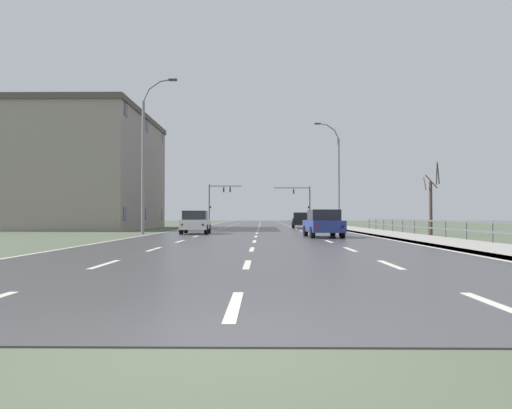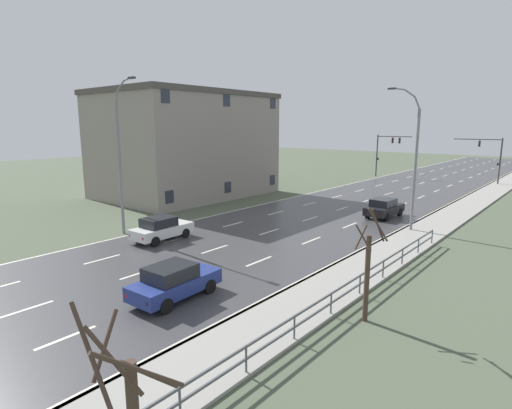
# 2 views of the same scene
# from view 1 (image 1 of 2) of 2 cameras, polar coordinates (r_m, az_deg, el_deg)

# --- Properties ---
(ground_plane) EXTENTS (160.00, 160.00, 0.12)m
(ground_plane) POSITION_cam_1_polar(r_m,az_deg,el_deg) (52.41, 0.34, -2.77)
(ground_plane) COLOR #4C5642
(road_asphalt_strip) EXTENTS (14.00, 120.00, 0.03)m
(road_asphalt_strip) POSITION_cam_1_polar(r_m,az_deg,el_deg) (64.40, 0.42, -2.45)
(road_asphalt_strip) COLOR #3D3D3F
(road_asphalt_strip) RESTS_ON ground
(sidewalk_right) EXTENTS (3.00, 120.00, 0.12)m
(sidewalk_right) POSITION_cam_1_polar(r_m,az_deg,el_deg) (64.91, 7.88, -2.39)
(sidewalk_right) COLOR gray
(sidewalk_right) RESTS_ON ground
(guardrail) EXTENTS (0.07, 30.57, 1.00)m
(guardrail) POSITION_cam_1_polar(r_m,az_deg,el_deg) (29.17, 19.73, -2.29)
(guardrail) COLOR #515459
(guardrail) RESTS_ON ground
(street_lamp_midground) EXTENTS (2.38, 0.24, 10.08)m
(street_lamp_midground) POSITION_cam_1_polar(r_m,az_deg,el_deg) (46.21, 9.57, 3.27)
(street_lamp_midground) COLOR slate
(street_lamp_midground) RESTS_ON ground
(street_lamp_left_bank) EXTENTS (2.36, 0.24, 10.45)m
(street_lamp_left_bank) POSITION_cam_1_polar(r_m,az_deg,el_deg) (33.16, -12.97, 5.44)
(street_lamp_left_bank) COLOR slate
(street_lamp_left_bank) RESTS_ON ground
(traffic_signal_right) EXTENTS (5.77, 0.36, 5.94)m
(traffic_signal_right) POSITION_cam_1_polar(r_m,az_deg,el_deg) (76.54, 5.56, 0.69)
(traffic_signal_right) COLOR #38383A
(traffic_signal_right) RESTS_ON ground
(traffic_signal_left) EXTENTS (5.11, 0.36, 6.15)m
(traffic_signal_left) POSITION_cam_1_polar(r_m,az_deg,el_deg) (75.25, -4.62, 0.92)
(traffic_signal_left) COLOR #38383A
(traffic_signal_left) RESTS_ON ground
(car_far_right) EXTENTS (2.01, 4.19, 1.57)m
(car_far_right) POSITION_cam_1_polar(r_m,az_deg,el_deg) (27.44, 7.95, -2.21)
(car_far_right) COLOR navy
(car_far_right) RESTS_ON ground
(car_near_right) EXTENTS (1.97, 4.17, 1.57)m
(car_near_right) POSITION_cam_1_polar(r_m,az_deg,el_deg) (48.75, 5.37, -1.86)
(car_near_right) COLOR black
(car_near_right) RESTS_ON ground
(car_near_left) EXTENTS (1.97, 4.17, 1.57)m
(car_near_left) POSITION_cam_1_polar(r_m,az_deg,el_deg) (32.92, -7.16, -2.08)
(car_near_left) COLOR silver
(car_near_left) RESTS_ON ground
(brick_building) EXTENTS (12.59, 17.26, 10.89)m
(brick_building) POSITION_cam_1_polar(r_m,az_deg,el_deg) (49.01, -19.84, 3.67)
(brick_building) COLOR gray
(brick_building) RESTS_ON ground
(bare_tree_mid) EXTENTS (1.09, 1.11, 4.60)m
(bare_tree_mid) POSITION_cam_1_polar(r_m,az_deg,el_deg) (32.44, 20.02, 0.13)
(bare_tree_mid) COLOR #423328
(bare_tree_mid) RESTS_ON ground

